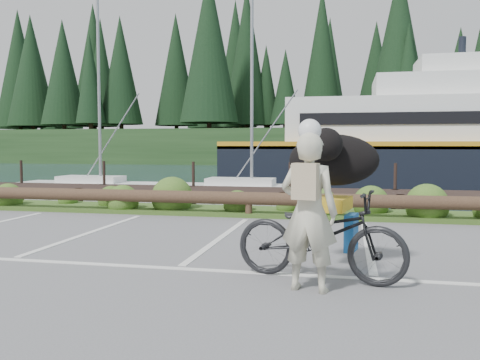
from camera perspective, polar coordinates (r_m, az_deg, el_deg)
name	(u,v)px	position (r m, az deg, el deg)	size (l,w,h in m)	color
ground	(187,262)	(7.47, -5.93, -9.17)	(72.00, 72.00, 0.00)	#5E5D60
harbor_backdrop	(337,155)	(85.47, 10.86, 2.79)	(170.00, 160.00, 30.00)	#162736
vegetation_strip	(254,212)	(12.53, 1.60, -3.56)	(34.00, 1.60, 0.10)	#3D5B21
log_rail	(249,218)	(11.86, 0.98, -4.24)	(32.00, 0.30, 0.60)	#443021
bicycle	(320,235)	(6.45, 8.95, -6.13)	(0.76, 2.17, 1.14)	black
cyclist	(309,212)	(5.92, 7.74, -3.61)	(0.67, 0.44, 1.84)	beige
dog	(334,160)	(7.03, 10.47, 2.23)	(1.21, 0.59, 0.70)	black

